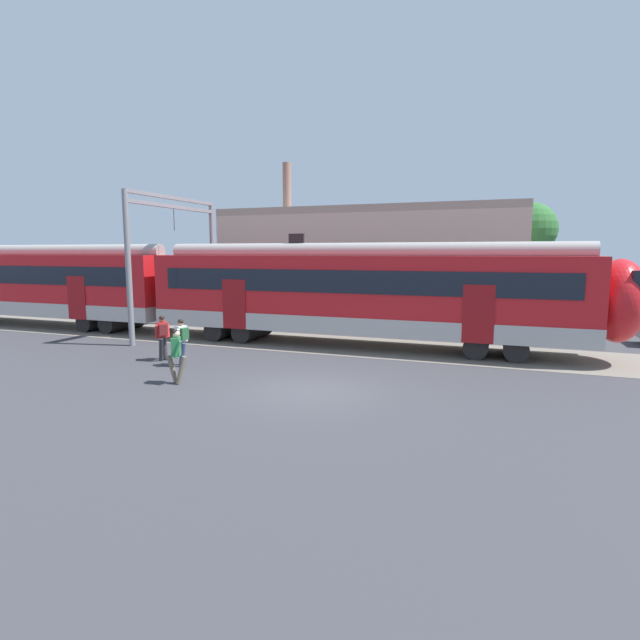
# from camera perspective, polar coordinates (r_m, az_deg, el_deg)

# --- Properties ---
(ground_plane) EXTENTS (160.00, 160.00, 0.00)m
(ground_plane) POSITION_cam_1_polar(r_m,az_deg,el_deg) (14.47, -1.12, -8.05)
(ground_plane) COLOR #38383D
(track_bed) EXTENTS (80.00, 4.40, 0.01)m
(track_bed) POSITION_cam_1_polar(r_m,az_deg,el_deg) (26.38, -19.46, -1.27)
(track_bed) COLOR slate
(track_bed) RESTS_ON ground
(commuter_train) EXTENTS (56.65, 3.07, 4.73)m
(commuter_train) POSITION_cam_1_polar(r_m,az_deg,el_deg) (30.95, -29.42, 3.64)
(commuter_train) COLOR #B7B2AD
(commuter_train) RESTS_ON ground
(pedestrian_red) EXTENTS (0.51, 0.67, 1.67)m
(pedestrian_red) POSITION_cam_1_polar(r_m,az_deg,el_deg) (19.06, -17.55, -1.52)
(pedestrian_red) COLOR #28282D
(pedestrian_red) RESTS_ON ground
(pedestrian_white) EXTENTS (0.60, 0.63, 1.67)m
(pedestrian_white) POSITION_cam_1_polar(r_m,az_deg,el_deg) (17.93, -15.54, -2.00)
(pedestrian_white) COLOR navy
(pedestrian_white) RESTS_ON ground
(pedestrian_green) EXTENTS (0.71, 0.51, 1.67)m
(pedestrian_green) POSITION_cam_1_polar(r_m,az_deg,el_deg) (15.56, -16.10, -3.58)
(pedestrian_green) COLOR #6B6051
(pedestrian_green) RESTS_ON ground
(catenary_gantry) EXTENTS (0.24, 6.64, 6.53)m
(catenary_gantry) POSITION_cam_1_polar(r_m,az_deg,el_deg) (24.82, -16.24, 8.31)
(catenary_gantry) COLOR gray
(catenary_gantry) RESTS_ON ground
(background_building) EXTENTS (16.86, 5.00, 9.20)m
(background_building) POSITION_cam_1_polar(r_m,az_deg,el_deg) (28.84, 5.54, 6.26)
(background_building) COLOR beige
(background_building) RESTS_ON ground
(street_tree_right) EXTENTS (3.02, 3.02, 6.76)m
(street_tree_right) POSITION_cam_1_polar(r_m,az_deg,el_deg) (31.32, 22.86, 9.46)
(street_tree_right) COLOR brown
(street_tree_right) RESTS_ON ground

